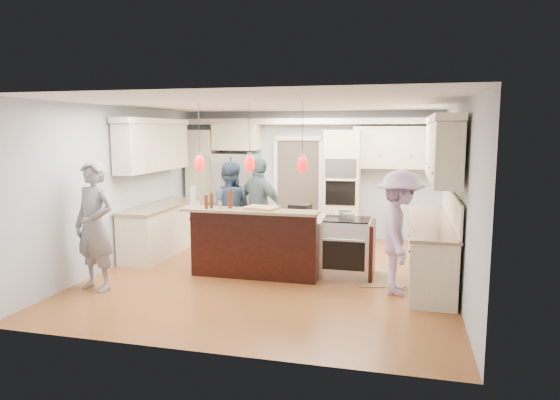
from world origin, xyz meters
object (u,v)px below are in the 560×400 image
at_px(refrigerator, 237,195).
at_px(kitchen_island, 261,242).
at_px(person_bar_end, 94,226).
at_px(island_range, 348,248).
at_px(person_far_left, 229,210).

height_order(refrigerator, kitchen_island, refrigerator).
bearing_deg(refrigerator, person_bar_end, -100.45).
distance_m(island_range, person_far_left, 2.38).
relative_size(island_range, person_far_left, 0.53).
bearing_deg(island_range, refrigerator, 137.41).
height_order(kitchen_island, island_range, kitchen_island).
relative_size(refrigerator, kitchen_island, 0.86).
relative_size(refrigerator, person_bar_end, 0.96).
distance_m(refrigerator, person_far_left, 1.85).
distance_m(refrigerator, person_bar_end, 4.13).
bearing_deg(person_bar_end, refrigerator, 93.29).
xyz_separation_m(person_bar_end, person_far_left, (1.22, 2.27, -0.07)).
distance_m(kitchen_island, person_bar_end, 2.58).
height_order(island_range, person_bar_end, person_bar_end).
bearing_deg(person_bar_end, person_far_left, 75.46).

